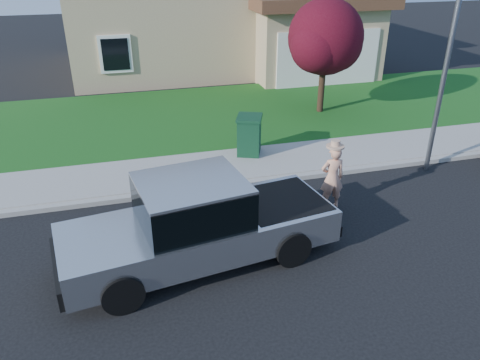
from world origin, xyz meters
name	(u,v)px	position (x,y,z in m)	size (l,w,h in m)	color
ground	(258,253)	(0.00, 0.00, 0.00)	(80.00, 80.00, 0.00)	black
curb	(262,181)	(1.00, 2.90, 0.06)	(40.00, 0.20, 0.12)	gray
sidewalk	(250,164)	(1.00, 4.00, 0.07)	(40.00, 2.00, 0.15)	gray
lawn	(215,114)	(1.00, 8.50, 0.05)	(40.00, 7.00, 0.10)	#113D12
house	(184,1)	(1.31, 16.38, 3.17)	(14.00, 11.30, 6.85)	tan
pickup_truck	(199,224)	(-1.16, 0.08, 0.82)	(5.52, 2.55, 1.75)	black
woman	(332,176)	(2.19, 1.33, 0.80)	(0.59, 0.41, 1.69)	#E59F7D
ornamental_tree	(326,41)	(4.82, 7.75, 2.61)	(2.86, 2.58, 3.92)	black
trash_bin	(249,135)	(1.15, 4.56, 0.72)	(0.93, 0.98, 1.12)	#0E351E
street_lamp	(450,56)	(5.65, 2.47, 3.09)	(0.27, 0.70, 5.42)	slate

